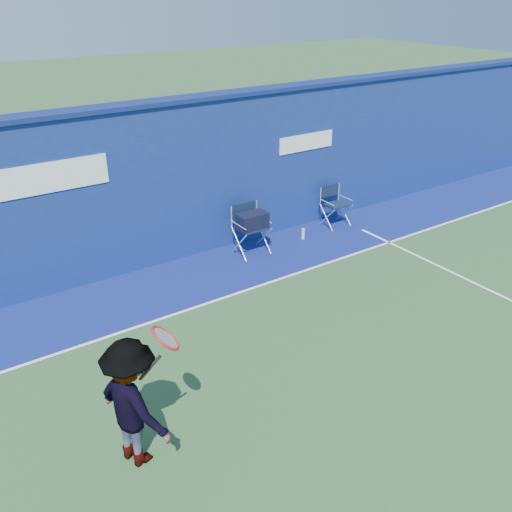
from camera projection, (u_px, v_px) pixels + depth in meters
ground at (325, 417)px, 6.83m from camera, size 80.00×80.00×0.00m
stadium_wall at (146, 187)px, 9.99m from camera, size 24.00×0.50×3.08m
out_of_bounds_strip at (178, 284)px, 9.87m from camera, size 24.00×1.80×0.01m
court_lines at (296, 390)px, 7.27m from camera, size 24.00×12.00×0.01m
directors_chair_left at (251, 233)px, 10.85m from camera, size 0.60×0.56×1.01m
directors_chair_right at (335, 213)px, 12.19m from camera, size 0.54×0.48×0.90m
water_bottle at (303, 234)px, 11.56m from camera, size 0.07×0.07×0.25m
tennis_player at (133, 403)px, 5.90m from camera, size 1.03×1.16×1.71m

